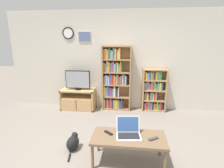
# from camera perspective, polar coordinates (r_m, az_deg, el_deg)

# --- Properties ---
(ground_plane) EXTENTS (18.00, 18.00, 0.00)m
(ground_plane) POSITION_cam_1_polar(r_m,az_deg,el_deg) (3.07, -2.14, -23.02)
(ground_plane) COLOR gray
(wall_back) EXTENTS (5.99, 0.09, 2.60)m
(wall_back) POSITION_cam_1_polar(r_m,az_deg,el_deg) (4.71, 1.82, 7.60)
(wall_back) COLOR beige
(wall_back) RESTS_ON ground_plane
(tv_stand) EXTENTS (0.91, 0.46, 0.56)m
(tv_stand) POSITION_cam_1_polar(r_m,az_deg,el_deg) (4.87, -10.95, -4.84)
(tv_stand) COLOR tan
(tv_stand) RESTS_ON ground_plane
(television) EXTENTS (0.66, 0.18, 0.51)m
(television) POSITION_cam_1_polar(r_m,az_deg,el_deg) (4.70, -11.10, 1.24)
(television) COLOR black
(television) RESTS_ON tv_stand
(bookshelf_tall) EXTENTS (0.75, 0.26, 1.71)m
(bookshelf_tall) POSITION_cam_1_polar(r_m,az_deg,el_deg) (4.64, 0.97, 1.56)
(bookshelf_tall) COLOR #9E754C
(bookshelf_tall) RESTS_ON ground_plane
(bookshelf_short) EXTENTS (0.62, 0.25, 1.13)m
(bookshelf_short) POSITION_cam_1_polar(r_m,az_deg,el_deg) (4.73, 13.34, -2.05)
(bookshelf_short) COLOR tan
(bookshelf_short) RESTS_ON ground_plane
(coffee_table) EXTENTS (1.12, 0.52, 0.44)m
(coffee_table) POSITION_cam_1_polar(r_m,az_deg,el_deg) (2.79, 5.47, -17.55)
(coffee_table) COLOR brown
(coffee_table) RESTS_ON ground_plane
(laptop) EXTENTS (0.40, 0.34, 0.28)m
(laptop) POSITION_cam_1_polar(r_m,az_deg,el_deg) (2.77, 5.35, -15.09)
(laptop) COLOR silver
(laptop) RESTS_ON coffee_table
(remote_near_laptop) EXTENTS (0.15, 0.14, 0.02)m
(remote_near_laptop) POSITION_cam_1_polar(r_m,az_deg,el_deg) (2.83, -1.14, -15.64)
(remote_near_laptop) COLOR black
(remote_near_laptop) RESTS_ON coffee_table
(remote_far_from_laptop) EXTENTS (0.16, 0.12, 0.02)m
(remote_far_from_laptop) POSITION_cam_1_polar(r_m,az_deg,el_deg) (2.75, 13.37, -16.99)
(remote_far_from_laptop) COLOR #38383A
(remote_far_from_laptop) RESTS_ON coffee_table
(cat) EXTENTS (0.24, 0.49, 0.29)m
(cat) POSITION_cam_1_polar(r_m,az_deg,el_deg) (3.26, -12.56, -18.07)
(cat) COLOR black
(cat) RESTS_ON ground_plane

